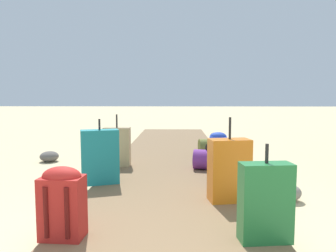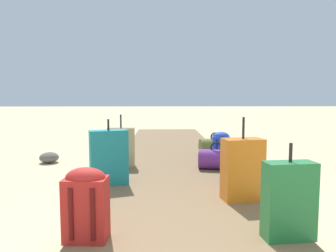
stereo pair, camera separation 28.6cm
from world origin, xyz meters
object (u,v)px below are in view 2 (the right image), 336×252
Objects in this scene: suitcase_green at (289,201)px; suitcase_orange at (242,169)px; suitcase_tan at (121,147)px; duffel_bag_olive at (215,146)px; backpack_red at (86,202)px; backpack_navy at (241,161)px; backpack_blue at (221,146)px; duffel_bag_purple at (216,159)px; suitcase_teal at (109,157)px.

suitcase_orange is (-0.11, 0.88, 0.03)m from suitcase_green.
suitcase_green is (1.50, -2.42, -0.00)m from suitcase_tan.
suitcase_tan is 1.82m from duffel_bag_olive.
backpack_red reaches higher than backpack_navy.
backpack_navy is (0.01, -1.20, 0.01)m from backpack_blue.
suitcase_orange is 1.56× the size of duffel_bag_purple.
suitcase_tan is at bearing -148.41° from duffel_bag_olive.
suitcase_orange reaches higher than duffel_bag_purple.
backpack_navy is at bearing 2.21° from suitcase_teal.
duffel_bag_olive is at bearing 88.60° from backpack_blue.
suitcase_orange is 1.57× the size of backpack_red.
backpack_blue is at bearing 72.12° from duffel_bag_purple.
suitcase_orange reaches higher than backpack_blue.
duffel_bag_purple is at bearing -107.88° from backpack_blue.
suitcase_green is 1.53m from backpack_navy.
backpack_red is 1.08× the size of backpack_navy.
backpack_navy is (0.15, 0.65, -0.05)m from suitcase_orange.
backpack_blue is 0.89× the size of backpack_red.
suitcase_orange is (-0.14, -1.85, 0.06)m from backpack_blue.
backpack_red is at bearing 179.35° from suitcase_green.
backpack_navy is (1.57, 0.06, -0.06)m from suitcase_teal.
suitcase_teal is 1.57m from backpack_navy.
duffel_bag_olive is (1.57, 1.91, -0.18)m from suitcase_teal.
backpack_navy reaches higher than duffel_bag_olive.
suitcase_orange is (1.42, -0.59, -0.01)m from suitcase_teal.
suitcase_orange is 1.34m from duffel_bag_purple.
suitcase_green reaches higher than backpack_navy.
suitcase_orange reaches higher than backpack_navy.
suitcase_green is (-0.03, -2.73, 0.03)m from backpack_blue.
backpack_navy is at bearing -89.40° from backpack_blue.
suitcase_teal is at bearing -151.79° from duffel_bag_purple.
duffel_bag_olive is (0.02, 0.64, -0.11)m from backpack_blue.
suitcase_tan is 1.44× the size of duffel_bag_purple.
duffel_bag_purple is at bearing -8.68° from suitcase_tan.
backpack_blue is 0.89× the size of duffel_bag_purple.
suitcase_green is 3.38m from duffel_bag_olive.
suitcase_teal is at bearing -91.56° from suitcase_tan.
duffel_bag_olive is (0.15, 2.49, -0.17)m from suitcase_orange.
duffel_bag_purple is at bearing 104.72° from backpack_navy.
suitcase_teal reaches higher than duffel_bag_olive.
suitcase_tan is at bearing 171.32° from duffel_bag_purple.
backpack_blue is 1.20m from backpack_navy.
backpack_blue is at bearing -91.40° from duffel_bag_olive.
suitcase_green is at bearing -91.62° from backpack_navy.
backpack_red reaches higher than backpack_blue.
suitcase_tan is 2.08m from suitcase_orange.
suitcase_teal is 1.59m from duffel_bag_purple.
duffel_bag_purple is (1.39, 0.75, -0.18)m from suitcase_teal.
backpack_navy reaches higher than duffel_bag_purple.
suitcase_tan reaches higher than backpack_navy.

